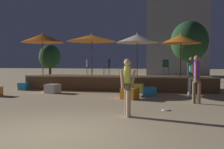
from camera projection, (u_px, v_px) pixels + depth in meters
The scene contains 22 objects.
ground_plane at pixel (53, 136), 5.20m from camera, with size 120.00×120.00×0.00m, color tan.
wooden_deck at pixel (120, 82), 14.63m from camera, with size 10.46×2.95×0.83m.
patio_umbrella_0 at pixel (137, 39), 13.12m from camera, with size 2.26×2.26×3.10m.
patio_umbrella_1 at pixel (43, 38), 13.98m from camera, with size 2.34×2.34×3.22m.
patio_umbrella_2 at pixel (181, 39), 12.63m from camera, with size 2.02×2.02×3.04m.
patio_umbrella_3 at pixel (92, 38), 13.73m from camera, with size 2.73×2.73×3.15m.
cube_seat_1 at pixel (53, 89), 12.63m from camera, with size 0.70×0.70×0.45m.
cube_seat_2 at pixel (24, 86), 14.04m from camera, with size 0.49×0.49×0.40m.
cube_seat_3 at pixel (149, 91), 11.57m from camera, with size 0.69×0.69×0.40m.
cube_seat_4 at pixel (130, 94), 10.50m from camera, with size 0.78×0.78×0.47m.
cube_seat_5 at pixel (139, 88), 12.74m from camera, with size 0.53×0.53×0.48m.
person_0 at pixel (191, 75), 11.06m from camera, with size 0.30×0.47×1.79m.
person_1 at pixel (128, 86), 7.01m from camera, with size 0.46×0.28×1.64m.
person_2 at pixel (197, 77), 9.26m from camera, with size 0.30×0.46×1.80m.
bistro_chair_0 at pixel (125, 66), 13.92m from camera, with size 0.40×0.40×0.90m.
bistro_chair_1 at pixel (88, 65), 15.40m from camera, with size 0.47×0.47×0.90m.
bistro_chair_2 at pixel (166, 65), 14.78m from camera, with size 0.41×0.41×0.90m.
bistro_chair_3 at pixel (108, 65), 14.62m from camera, with size 0.40×0.40×0.90m.
frisbee_disc at pixel (166, 110), 7.98m from camera, with size 0.23×0.23×0.03m.
background_tree_0 at pixel (189, 41), 21.17m from camera, with size 3.13×3.13×5.08m.
background_tree_1 at pixel (50, 57), 28.05m from camera, with size 2.43×2.43×3.59m.
distant_building at pixel (177, 25), 28.92m from camera, with size 6.65×4.70×11.85m.
Camera 1 is at (2.25, -4.78, 1.52)m, focal length 40.00 mm.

